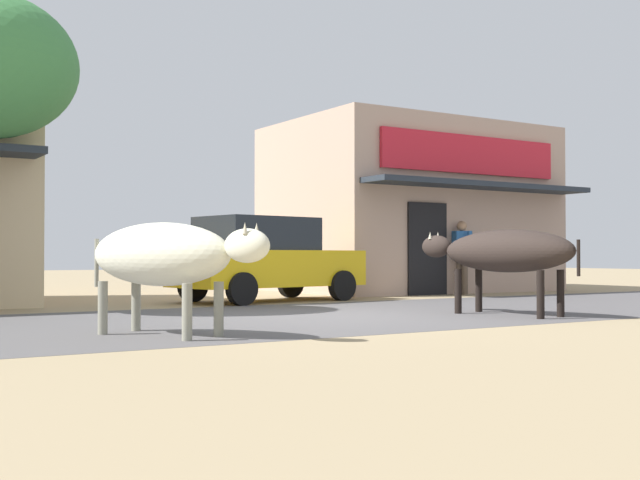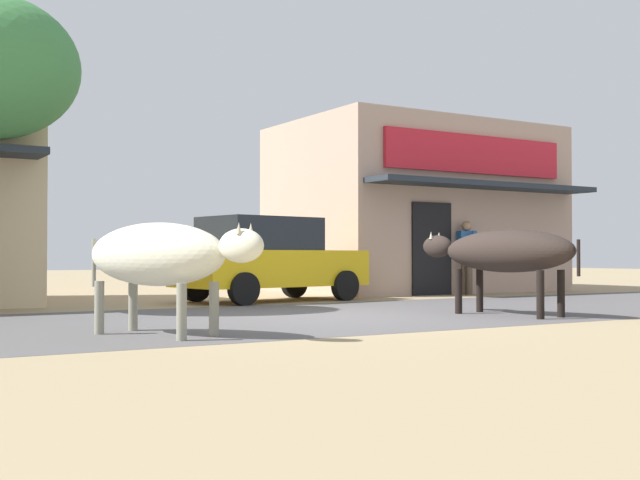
% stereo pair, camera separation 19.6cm
% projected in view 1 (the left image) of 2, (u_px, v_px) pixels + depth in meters
% --- Properties ---
extents(ground, '(80.00, 80.00, 0.00)m').
position_uv_depth(ground, '(321.00, 316.00, 12.02)').
color(ground, '#9B8663').
extents(asphalt_road, '(72.00, 5.55, 0.00)m').
position_uv_depth(asphalt_road, '(321.00, 316.00, 12.02)').
color(asphalt_road, '#535051').
rests_on(asphalt_road, ground).
extents(storefront_right_club, '(6.60, 5.52, 4.20)m').
position_uv_depth(storefront_right_club, '(409.00, 209.00, 21.03)').
color(storefront_right_club, tan).
rests_on(storefront_right_club, ground).
extents(parked_hatchback_car, '(3.98, 2.26, 1.64)m').
position_uv_depth(parked_hatchback_car, '(265.00, 258.00, 15.85)').
color(parked_hatchback_car, gold).
rests_on(parked_hatchback_car, ground).
extents(cow_near_brown, '(1.53, 2.45, 1.27)m').
position_uv_depth(cow_near_brown, '(164.00, 255.00, 9.05)').
color(cow_near_brown, beige).
rests_on(cow_near_brown, ground).
extents(cow_far_dark, '(1.15, 2.82, 1.29)m').
position_uv_depth(cow_far_dark, '(504.00, 252.00, 12.22)').
color(cow_far_dark, '#2D231F').
rests_on(cow_far_dark, ground).
extents(pedestrian_by_shop, '(0.46, 0.61, 1.69)m').
position_uv_depth(pedestrian_by_shop, '(462.00, 251.00, 18.64)').
color(pedestrian_by_shop, brown).
rests_on(pedestrian_by_shop, ground).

